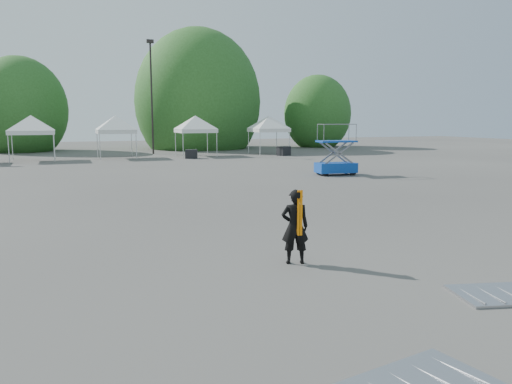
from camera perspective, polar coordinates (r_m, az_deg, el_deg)
name	(u,v)px	position (r m, az deg, el deg)	size (l,w,h in m)	color
ground	(249,232)	(13.57, -0.84, -4.64)	(120.00, 120.00, 0.00)	#474442
light_pole_east	(151,90)	(45.10, -11.86, 11.30)	(0.60, 0.25, 9.80)	black
tree_mid_w	(20,110)	(52.49, -25.38, 8.51)	(4.16, 4.16, 6.33)	#382314
tree_mid_e	(198,102)	(53.19, -6.65, 10.21)	(5.12, 5.12, 7.79)	#382314
tree_far_e	(317,114)	(56.11, 7.02, 8.86)	(3.84, 3.84, 5.84)	#382314
tent_d	(31,119)	(40.27, -24.34, 7.62)	(4.45, 4.45, 3.88)	silver
tent_e	(115,119)	(40.73, -15.77, 8.04)	(4.08, 4.08, 3.88)	silver
tent_f	(195,119)	(41.96, -6.95, 8.29)	(4.25, 4.25, 3.88)	silver
tent_g	(269,119)	(44.17, 1.46, 8.35)	(4.18, 4.18, 3.88)	silver
man	(295,227)	(10.57, 4.47, -3.96)	(0.67, 0.53, 1.60)	black
scissor_lift	(336,149)	(27.69, 9.16, 4.83)	(2.26, 1.29, 2.79)	#0B229B
crate_mid	(191,154)	(39.29, -7.40, 4.33)	(0.90, 0.70, 0.70)	black
crate_east	(284,151)	(42.18, 3.18, 4.71)	(0.99, 0.77, 0.77)	black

